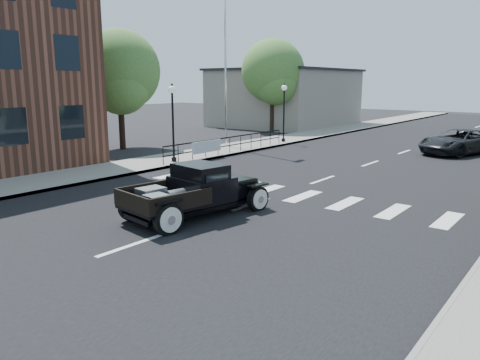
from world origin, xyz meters
The scene contains 14 objects.
ground centered at (0.00, 0.00, 0.00)m, with size 120.00×120.00×0.00m, color black.
road centered at (0.00, 15.00, 0.01)m, with size 14.00×80.00×0.02m, color black.
road_markings centered at (0.00, 10.00, 0.00)m, with size 12.00×60.00×0.06m, color silver, non-canonical shape.
sidewalk_left centered at (-8.50, 15.00, 0.07)m, with size 3.00×80.00×0.15m, color gray.
low_building_left centered at (-15.00, 28.00, 2.50)m, with size 10.00×12.00×5.00m, color gray.
railing centered at (-7.30, 10.00, 0.65)m, with size 0.08×10.00×1.00m, color black, non-canonical shape.
banner centered at (-7.22, 8.00, 0.45)m, with size 0.04×2.20×0.60m, color silver, non-canonical shape.
lamp_post_b centered at (-7.60, 6.00, 2.04)m, with size 0.36×0.36×3.78m, color black, non-canonical shape.
lamp_post_c centered at (-7.60, 16.00, 2.04)m, with size 0.36×0.36×3.78m, color black, non-canonical shape.
flagpole centered at (-9.20, 12.00, 5.91)m, with size 0.12×0.12×11.52m, color silver.
big_tree_near centered at (-14.00, 8.00, 3.52)m, with size 4.79×4.79×7.04m, color #467130, non-canonical shape.
big_tree_far centered at (-12.50, 22.00, 3.70)m, with size 5.03×5.03×7.39m, color #467130, non-canonical shape.
hotrod_pickup centered at (-0.53, -0.09, 0.80)m, with size 2.16×4.63×1.60m, color black, non-canonical shape.
second_car centered at (2.68, 18.03, 0.69)m, with size 2.30×4.99×1.39m, color black.
Camera 1 is at (8.74, -9.98, 3.92)m, focal length 35.00 mm.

